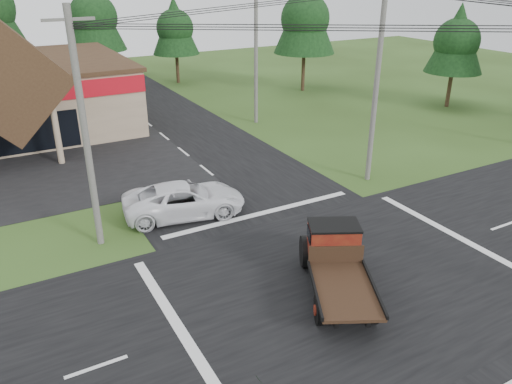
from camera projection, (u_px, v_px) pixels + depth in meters
ground at (345, 281)px, 20.40m from camera, size 120.00×120.00×0.00m
road_ns at (345, 281)px, 20.39m from camera, size 12.00×120.00×0.02m
road_ew at (345, 281)px, 20.39m from camera, size 120.00×12.00×0.02m
utility_pole_nw at (85, 132)px, 21.05m from camera, size 2.00×0.30×10.50m
utility_pole_ne at (377, 82)px, 27.90m from camera, size 2.00×0.30×11.50m
utility_pole_n at (256, 51)px, 39.14m from camera, size 2.00×0.30×11.20m
tree_row_d at (93, 15)px, 50.91m from camera, size 6.16×6.16×11.11m
tree_row_e at (175, 26)px, 53.39m from camera, size 5.04×5.04×9.09m
tree_side_ne at (305, 16)px, 49.27m from camera, size 6.16×6.16×11.11m
tree_side_e_near at (457, 39)px, 43.77m from camera, size 5.04×5.04×9.09m
antique_flatbed_truck at (338, 266)px, 19.13m from camera, size 4.70×6.34×2.49m
white_pickup at (184, 200)px, 25.56m from camera, size 6.62×4.00×1.72m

